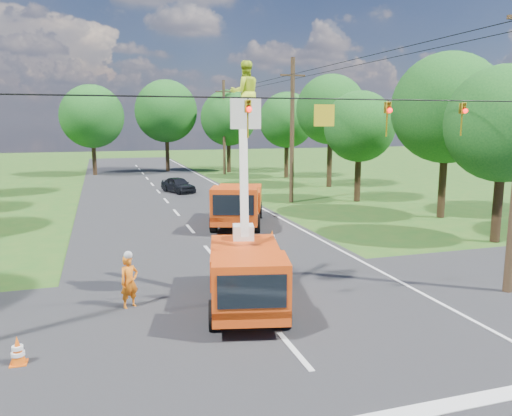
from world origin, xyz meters
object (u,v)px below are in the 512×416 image
object	(u,v)px
traffic_cone_2	(272,238)
traffic_cone_6	(248,212)
pole_right_far	(224,127)
pole_right_mid	(292,130)
traffic_cone_1	(283,260)
traffic_cone_3	(18,351)
distant_car	(178,185)
tree_far_a	(92,117)
tree_right_a	(504,124)
tree_far_c	(228,118)
tree_right_b	(447,108)
second_truck	(237,203)
ground_worker	(129,282)
bucket_truck	(246,256)
tree_right_e	(287,120)
tree_right_d	(331,110)
tree_far_b	(166,111)
tree_right_c	(359,127)

from	to	relation	value
traffic_cone_2	traffic_cone_6	world-z (taller)	same
traffic_cone_6	pole_right_far	world-z (taller)	pole_right_far
traffic_cone_2	pole_right_mid	world-z (taller)	pole_right_mid
traffic_cone_1	traffic_cone_3	distance (m)	10.27
distant_car	traffic_cone_6	xyz separation A→B (m)	(2.37, -12.03, -0.28)
traffic_cone_6	tree_far_a	bearing A→B (deg)	107.68
traffic_cone_1	tree_far_a	xyz separation A→B (m)	(-7.22, 38.20, 5.83)
tree_right_a	tree_far_c	world-z (taller)	tree_far_c
traffic_cone_2	tree_right_b	distance (m)	13.87
traffic_cone_1	tree_right_b	size ratio (longest dim) A/B	0.07
second_truck	traffic_cone_6	size ratio (longest dim) A/B	9.58
ground_worker	tree_far_a	world-z (taller)	tree_far_a
bucket_truck	tree_right_e	size ratio (longest dim) A/B	0.86
distant_car	tree_far_a	distance (m)	17.97
second_truck	distant_car	size ratio (longest dim) A/B	1.83
traffic_cone_2	tree_right_d	distance (m)	22.84
second_truck	tree_far_b	world-z (taller)	tree_far_b
tree_right_d	tree_right_e	xyz separation A→B (m)	(-1.00, 8.00, -0.87)
ground_worker	traffic_cone_2	distance (m)	9.16
traffic_cone_1	ground_worker	bearing A→B (deg)	-157.35
pole_right_mid	pole_right_far	distance (m)	20.00
traffic_cone_1	tree_right_a	bearing A→B (deg)	6.06
bucket_truck	tree_right_a	bearing A→B (deg)	32.01
tree_right_a	tree_far_c	distance (m)	36.22
traffic_cone_2	tree_far_b	distance (m)	37.09
ground_worker	traffic_cone_3	world-z (taller)	ground_worker
traffic_cone_1	tree_right_a	xyz separation A→B (m)	(11.28, 1.20, 5.20)
tree_right_d	tree_right_e	distance (m)	8.11
traffic_cone_2	tree_right_b	size ratio (longest dim) A/B	0.07
second_truck	tree_right_c	xyz separation A→B (m)	(10.52, 5.78, 4.07)
pole_right_mid	tree_right_d	bearing A→B (deg)	48.01
tree_right_c	tree_far_b	xyz separation A→B (m)	(-10.20, 26.00, 1.50)
tree_right_b	tree_right_e	world-z (taller)	tree_right_b
traffic_cone_2	traffic_cone_6	distance (m)	6.74
bucket_truck	tree_right_d	world-z (taller)	tree_right_d
traffic_cone_2	pole_right_mid	bearing A→B (deg)	64.68
bucket_truck	traffic_cone_1	distance (m)	4.50
distant_car	tree_right_e	world-z (taller)	tree_right_e
tree_right_e	tree_far_b	distance (m)	14.75
pole_right_far	second_truck	bearing A→B (deg)	-102.27
tree_far_c	traffic_cone_6	bearing A→B (deg)	-101.84
bucket_truck	traffic_cone_2	bearing A→B (deg)	78.24
tree_right_a	tree_right_e	world-z (taller)	tree_right_e
tree_right_b	tree_far_c	xyz separation A→B (m)	(-5.50, 30.00, -0.37)
distant_car	traffic_cone_2	xyz separation A→B (m)	(1.54, -18.72, -0.28)
traffic_cone_2	tree_right_a	bearing A→B (deg)	-13.29
traffic_cone_3	tree_far_b	xyz separation A→B (m)	(9.47, 45.68, 6.45)
tree_right_a	tree_right_e	xyz separation A→B (m)	(0.30, 29.00, 0.25)
traffic_cone_1	tree_right_c	world-z (taller)	tree_right_c
distant_car	traffic_cone_2	world-z (taller)	distant_car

